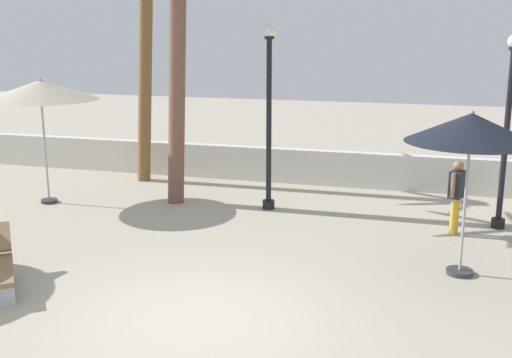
% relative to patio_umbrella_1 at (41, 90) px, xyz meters
% --- Properties ---
extents(ground_plane, '(56.00, 56.00, 0.00)m').
position_rel_patio_umbrella_1_xyz_m(ground_plane, '(5.73, -4.85, -2.69)').
color(ground_plane, '#B2A893').
extents(boundary_wall, '(25.20, 0.30, 0.93)m').
position_rel_patio_umbrella_1_xyz_m(boundary_wall, '(5.73, 3.57, -2.22)').
color(boundary_wall, silver).
rests_on(boundary_wall, ground_plane).
extents(patio_umbrella_1, '(2.66, 2.66, 2.97)m').
position_rel_patio_umbrella_1_xyz_m(patio_umbrella_1, '(0.00, 0.00, 0.00)').
color(patio_umbrella_1, '#333338').
rests_on(patio_umbrella_1, ground_plane).
extents(patio_umbrella_2, '(2.12, 2.12, 2.81)m').
position_rel_patio_umbrella_1_xyz_m(patio_umbrella_2, '(9.39, -2.04, -0.18)').
color(patio_umbrella_2, '#333338').
rests_on(patio_umbrella_2, ground_plane).
extents(palm_tree_0, '(2.67, 2.76, 5.73)m').
position_rel_patio_umbrella_1_xyz_m(palm_tree_0, '(3.10, 0.88, 0.78)').
color(palm_tree_0, brown).
rests_on(palm_tree_0, ground_plane).
extents(palm_tree_2, '(2.20, 2.36, 6.23)m').
position_rel_patio_umbrella_1_xyz_m(palm_tree_2, '(1.43, 2.74, 1.03)').
color(palm_tree_2, brown).
rests_on(palm_tree_2, ground_plane).
extents(lamp_post_0, '(0.28, 0.28, 3.98)m').
position_rel_patio_umbrella_1_xyz_m(lamp_post_0, '(10.23, 0.89, -0.59)').
color(lamp_post_0, black).
rests_on(lamp_post_0, ground_plane).
extents(lamp_post_1, '(0.29, 0.29, 4.18)m').
position_rel_patio_umbrella_1_xyz_m(lamp_post_1, '(5.21, 0.95, -0.45)').
color(lamp_post_1, black).
rests_on(lamp_post_1, ground_plane).
extents(guest_0, '(0.35, 0.53, 1.53)m').
position_rel_patio_umbrella_1_xyz_m(guest_0, '(9.32, 0.18, -1.77)').
color(guest_0, gold).
rests_on(guest_0, ground_plane).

